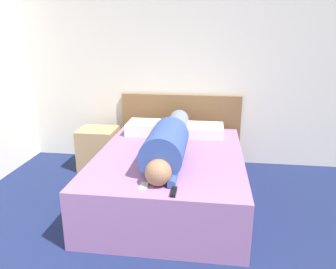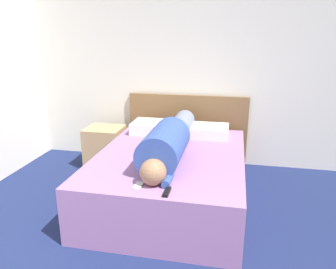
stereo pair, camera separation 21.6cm
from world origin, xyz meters
name	(u,v)px [view 1 (the left image)]	position (x,y,z in m)	size (l,w,h in m)	color
wall_back	(190,67)	(0.00, 3.84, 1.30)	(5.67, 0.06, 2.60)	silver
bed	(170,177)	(-0.11, 2.62, 0.27)	(1.49, 1.98, 0.53)	#936699
headboard	(180,129)	(-0.11, 3.77, 0.47)	(1.61, 0.04, 0.94)	brown
nightstand	(99,149)	(-1.15, 3.37, 0.27)	(0.47, 0.43, 0.54)	tan
person_lying	(169,141)	(-0.11, 2.54, 0.69)	(0.38, 1.80, 0.38)	#936B4C
pillow_near_headboard	(150,128)	(-0.45, 3.31, 0.60)	(0.55, 0.40, 0.14)	silver
pillow_second	(202,130)	(0.20, 3.31, 0.59)	(0.52, 0.40, 0.13)	silver
tv_remote	(174,192)	(0.04, 1.75, 0.54)	(0.04, 0.15, 0.02)	black
cell_phone	(144,186)	(-0.22, 1.83, 0.54)	(0.06, 0.13, 0.01)	#B2B7BC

